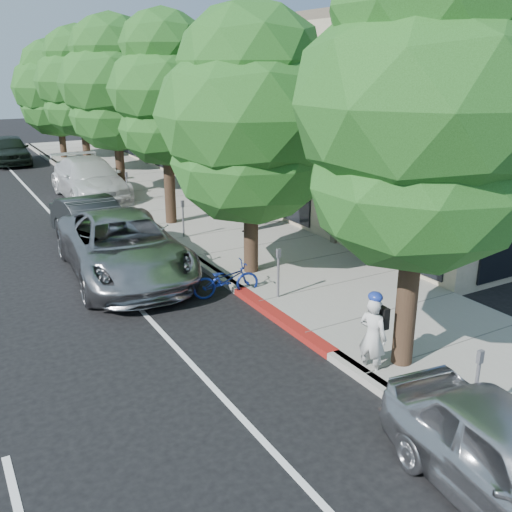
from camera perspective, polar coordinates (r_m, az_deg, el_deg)
ground at (r=12.58m, az=4.92°, el=-8.23°), size 120.00×120.00×0.00m
sidewalk at (r=20.09m, az=-2.61°, el=2.42°), size 4.60×56.00×0.15m
curb at (r=19.19m, az=-8.72°, el=1.44°), size 0.30×56.00×0.15m
curb_red_segment at (r=13.30m, az=2.47°, el=-6.28°), size 0.32×4.00×0.15m
storefront_building at (r=31.65m, az=0.84°, el=14.67°), size 10.00×36.00×7.00m
street_tree_0 at (r=10.32m, az=16.47°, el=13.81°), size 4.63×4.63×7.92m
street_tree_1 at (r=15.16m, az=-0.54°, el=13.65°), size 5.01×5.01×7.26m
street_tree_2 at (r=20.57m, az=-9.08°, el=15.93°), size 3.94×3.94×7.52m
street_tree_3 at (r=26.25m, az=-14.02°, el=16.25°), size 4.71×4.71×7.80m
street_tree_4 at (r=32.05m, az=-17.17°, el=16.18°), size 4.60×4.60×7.67m
street_tree_5 at (r=37.93m, az=-19.29°, el=15.54°), size 5.31×5.31×7.28m
cyclist at (r=11.08m, az=11.58°, el=-7.90°), size 0.54×0.67×1.58m
bicycle at (r=14.57m, az=-3.03°, el=-2.38°), size 1.81×0.89×0.91m
silver_suv at (r=16.23m, az=-13.14°, el=0.92°), size 3.32×6.47×1.75m
dark_sedan at (r=19.31m, az=-16.01°, el=3.16°), size 1.89×4.73×1.53m
white_pickup at (r=26.35m, az=-16.31°, el=7.39°), size 2.48×6.07×1.76m
dark_suv_far at (r=37.58m, az=-23.36°, el=9.74°), size 2.22×5.06×1.70m
pedestrian at (r=19.75m, az=-1.01°, el=5.12°), size 1.13×1.10×1.83m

